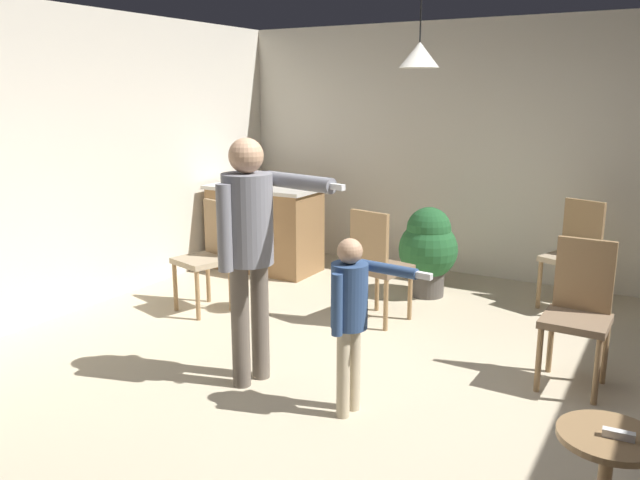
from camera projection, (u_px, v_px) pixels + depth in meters
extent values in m
plane|color=beige|center=(382.00, 396.00, 4.23)|extent=(7.68, 7.68, 0.00)
cube|color=silver|center=(513.00, 153.00, 6.63)|extent=(6.40, 0.10, 2.70)
cube|color=silver|center=(45.00, 165.00, 5.48)|extent=(0.10, 6.40, 2.70)
cube|color=olive|center=(265.00, 230.00, 7.17)|extent=(1.20, 0.60, 0.91)
cube|color=beige|center=(264.00, 188.00, 7.07)|extent=(1.26, 0.66, 0.04)
cylinder|color=#99754C|center=(609.00, 437.00, 2.77)|extent=(0.44, 0.44, 0.03)
cylinder|color=#60564C|center=(260.00, 320.00, 4.42)|extent=(0.12, 0.12, 0.85)
cylinder|color=#60564C|center=(240.00, 327.00, 4.30)|extent=(0.12, 0.12, 0.85)
cylinder|color=slate|center=(248.00, 219.00, 4.20)|extent=(0.34, 0.34, 0.60)
sphere|color=tan|center=(246.00, 156.00, 4.10)|extent=(0.23, 0.23, 0.23)
cylinder|color=slate|center=(299.00, 182.00, 4.09)|extent=(0.57, 0.22, 0.10)
cube|color=white|center=(335.00, 187.00, 3.89)|extent=(0.13, 0.06, 0.04)
cylinder|color=slate|center=(225.00, 228.00, 4.07)|extent=(0.10, 0.10, 0.57)
cylinder|color=tan|center=(354.00, 367.00, 4.00)|extent=(0.08, 0.08, 0.57)
cylinder|color=tan|center=(343.00, 374.00, 3.91)|extent=(0.08, 0.08, 0.57)
cylinder|color=navy|center=(349.00, 296.00, 3.84)|extent=(0.22, 0.22, 0.40)
sphere|color=tan|center=(350.00, 251.00, 3.78)|extent=(0.15, 0.15, 0.15)
cylinder|color=navy|center=(388.00, 269.00, 3.80)|extent=(0.38, 0.11, 0.07)
cube|color=white|center=(421.00, 275.00, 3.67)|extent=(0.13, 0.05, 0.04)
cylinder|color=navy|center=(337.00, 305.00, 3.75)|extent=(0.07, 0.07, 0.38)
cylinder|color=#99754C|center=(352.00, 296.00, 5.58)|extent=(0.04, 0.04, 0.45)
cylinder|color=#99754C|center=(386.00, 305.00, 5.35)|extent=(0.04, 0.04, 0.45)
cylinder|color=#99754C|center=(377.00, 287.00, 5.84)|extent=(0.04, 0.04, 0.45)
cylinder|color=#99754C|center=(410.00, 295.00, 5.61)|extent=(0.04, 0.04, 0.45)
cube|color=#7F664C|center=(382.00, 268.00, 5.54)|extent=(0.50, 0.50, 0.05)
cube|color=#99754C|center=(369.00, 241.00, 5.34)|extent=(0.38, 0.12, 0.50)
cylinder|color=#99754C|center=(231.00, 287.00, 5.84)|extent=(0.04, 0.04, 0.45)
cylinder|color=#99754C|center=(208.00, 279.00, 6.09)|extent=(0.04, 0.04, 0.45)
cylinder|color=#99754C|center=(198.00, 296.00, 5.59)|extent=(0.04, 0.04, 0.45)
cylinder|color=#99754C|center=(175.00, 287.00, 5.84)|extent=(0.04, 0.04, 0.45)
cube|color=tan|center=(202.00, 261.00, 5.79)|extent=(0.52, 0.52, 0.05)
cube|color=#99754C|center=(218.00, 228.00, 5.85)|extent=(0.37, 0.14, 0.50)
cylinder|color=#99754C|center=(596.00, 286.00, 5.87)|extent=(0.04, 0.04, 0.45)
cylinder|color=#99754C|center=(560.00, 278.00, 6.13)|extent=(0.04, 0.04, 0.45)
cylinder|color=#99754C|center=(576.00, 294.00, 5.64)|extent=(0.04, 0.04, 0.45)
cylinder|color=#99754C|center=(539.00, 285.00, 5.91)|extent=(0.04, 0.04, 0.45)
cube|color=tan|center=(570.00, 259.00, 5.83)|extent=(0.54, 0.54, 0.05)
cube|color=#99754C|center=(583.00, 227.00, 5.89)|extent=(0.37, 0.17, 0.50)
cylinder|color=#99754C|center=(605.00, 353.00, 4.37)|extent=(0.04, 0.04, 0.45)
cylinder|color=#99754C|center=(550.00, 342.00, 4.55)|extent=(0.04, 0.04, 0.45)
cylinder|color=#99754C|center=(597.00, 372.00, 4.07)|extent=(0.04, 0.04, 0.45)
cylinder|color=#99754C|center=(539.00, 360.00, 4.25)|extent=(0.04, 0.04, 0.45)
cube|color=#7F664C|center=(576.00, 321.00, 4.26)|extent=(0.43, 0.43, 0.05)
cube|color=#99754C|center=(584.00, 275.00, 4.35)|extent=(0.38, 0.05, 0.50)
cylinder|color=#4C4742|center=(427.00, 282.00, 6.31)|extent=(0.34, 0.34, 0.26)
sphere|color=#235B2D|center=(428.00, 249.00, 6.23)|extent=(0.58, 0.58, 0.58)
sphere|color=#235B2D|center=(429.00, 229.00, 6.19)|extent=(0.43, 0.43, 0.43)
cube|color=white|center=(619.00, 435.00, 2.73)|extent=(0.13, 0.04, 0.04)
cone|color=silver|center=(419.00, 55.00, 5.05)|extent=(0.32, 0.32, 0.20)
cylinder|color=black|center=(421.00, 19.00, 4.99)|extent=(0.01, 0.01, 0.36)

